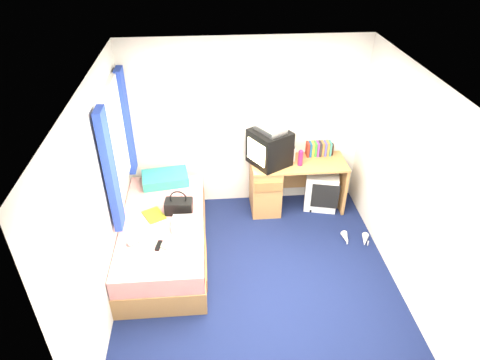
{
  "coord_description": "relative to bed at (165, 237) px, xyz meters",
  "views": [
    {
      "loc": [
        -0.5,
        -3.53,
        3.73
      ],
      "look_at": [
        -0.15,
        0.7,
        0.97
      ],
      "focal_mm": 32.0,
      "sensor_mm": 36.0,
      "label": 1
    }
  ],
  "objects": [
    {
      "name": "remote_control",
      "position": [
        -0.01,
        -0.47,
        0.28
      ],
      "size": [
        0.08,
        0.17,
        0.02
      ],
      "primitive_type": "cube",
      "rotation": [
        0.0,
        0.0,
        -0.18
      ],
      "color": "black",
      "rests_on": "bed"
    },
    {
      "name": "pillow",
      "position": [
        -0.01,
        0.82,
        0.34
      ],
      "size": [
        0.66,
        0.47,
        0.13
      ],
      "primitive_type": "cube",
      "rotation": [
        0.0,
        0.0,
        0.15
      ],
      "color": "#175997",
      "rests_on": "bed"
    },
    {
      "name": "handbag",
      "position": [
        0.2,
        0.14,
        0.36
      ],
      "size": [
        0.35,
        0.22,
        0.31
      ],
      "rotation": [
        0.0,
        0.0,
        -0.08
      ],
      "color": "black",
      "rests_on": "bed"
    },
    {
      "name": "colour_swatch_fan",
      "position": [
        0.02,
        -0.46,
        0.28
      ],
      "size": [
        0.21,
        0.18,
        0.01
      ],
      "primitive_type": "cube",
      "rotation": [
        0.0,
        0.0,
        -0.62
      ],
      "color": "orange",
      "rests_on": "bed"
    },
    {
      "name": "picture_frame",
      "position": [
        2.33,
        1.06,
        0.55
      ],
      "size": [
        0.04,
        0.12,
        0.14
      ],
      "primitive_type": "cube",
      "rotation": [
        0.0,
        0.0,
        -0.19
      ],
      "color": "black",
      "rests_on": "desk"
    },
    {
      "name": "towel",
      "position": [
        0.28,
        -0.16,
        0.32
      ],
      "size": [
        0.3,
        0.25,
        0.1
      ],
      "primitive_type": "cube",
      "rotation": [
        0.0,
        0.0,
        -0.03
      ],
      "color": "silver",
      "rests_on": "bed"
    },
    {
      "name": "bed",
      "position": [
        0.0,
        0.0,
        0.0
      ],
      "size": [
        1.01,
        2.0,
        0.54
      ],
      "color": "#AC7C47",
      "rests_on": "ground"
    },
    {
      "name": "book_row",
      "position": [
        2.12,
        1.03,
        0.58
      ],
      "size": [
        0.34,
        0.13,
        0.2
      ],
      "color": "maroon",
      "rests_on": "desk"
    },
    {
      "name": "vcr",
      "position": [
        1.4,
        0.87,
        1.0
      ],
      "size": [
        0.43,
        0.47,
        0.07
      ],
      "primitive_type": "cube",
      "rotation": [
        0.0,
        0.0,
        -1.02
      ],
      "color": "#BABABC",
      "rests_on": "crt_tv"
    },
    {
      "name": "crt_tv",
      "position": [
        1.4,
        0.87,
        0.72
      ],
      "size": [
        0.63,
        0.64,
        0.48
      ],
      "rotation": [
        0.0,
        0.0,
        -1.03
      ],
      "color": "black",
      "rests_on": "desk"
    },
    {
      "name": "magazine",
      "position": [
        -0.11,
        0.1,
        0.28
      ],
      "size": [
        0.32,
        0.35,
        0.01
      ],
      "primitive_type": "cube",
      "rotation": [
        0.0,
        0.0,
        0.49
      ],
      "color": "yellow",
      "rests_on": "bed"
    },
    {
      "name": "white_heels",
      "position": [
        2.45,
        0.02,
        -0.23
      ],
      "size": [
        0.37,
        0.28,
        0.09
      ],
      "color": "silver",
      "rests_on": "ground"
    },
    {
      "name": "room_shell",
      "position": [
        1.1,
        -0.57,
        1.18
      ],
      "size": [
        3.4,
        3.4,
        3.4
      ],
      "color": "white",
      "rests_on": "ground"
    },
    {
      "name": "pink_water_bottle",
      "position": [
        1.81,
        0.78,
        0.59
      ],
      "size": [
        0.08,
        0.08,
        0.21
      ],
      "primitive_type": "cylinder",
      "rotation": [
        0.0,
        0.0,
        -0.32
      ],
      "color": "#C01B4D",
      "rests_on": "desk"
    },
    {
      "name": "desk",
      "position": [
        1.54,
        0.87,
        0.14
      ],
      "size": [
        1.3,
        0.55,
        0.75
      ],
      "color": "#AC7C47",
      "rests_on": "ground"
    },
    {
      "name": "water_bottle",
      "position": [
        -0.26,
        -0.38,
        0.31
      ],
      "size": [
        0.2,
        0.18,
        0.07
      ],
      "primitive_type": "cylinder",
      "rotation": [
        0.0,
        1.57,
        0.65
      ],
      "color": "silver",
      "rests_on": "bed"
    },
    {
      "name": "storage_cube",
      "position": [
        2.18,
        0.88,
        0.01
      ],
      "size": [
        0.54,
        0.54,
        0.55
      ],
      "primitive_type": "cube",
      "rotation": [
        0.0,
        0.0,
        -0.24
      ],
      "color": "silver",
      "rests_on": "ground"
    },
    {
      "name": "window_assembly",
      "position": [
        -0.45,
        0.33,
        1.15
      ],
      "size": [
        0.11,
        1.42,
        1.4
      ],
      "color": "silver",
      "rests_on": "room_shell"
    },
    {
      "name": "aerosol_can",
      "position": [
        1.74,
        0.9,
        0.58
      ],
      "size": [
        0.07,
        0.07,
        0.2
      ],
      "primitive_type": "cylinder",
      "rotation": [
        0.0,
        0.0,
        0.33
      ],
      "color": "silver",
      "rests_on": "desk"
    },
    {
      "name": "ground",
      "position": [
        1.1,
        -0.57,
        -0.27
      ],
      "size": [
        3.4,
        3.4,
        0.0
      ],
      "primitive_type": "plane",
      "color": "#0C1438",
      "rests_on": "ground"
    }
  ]
}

